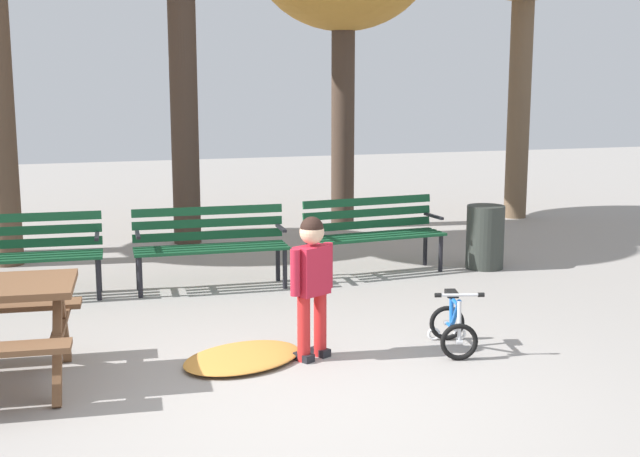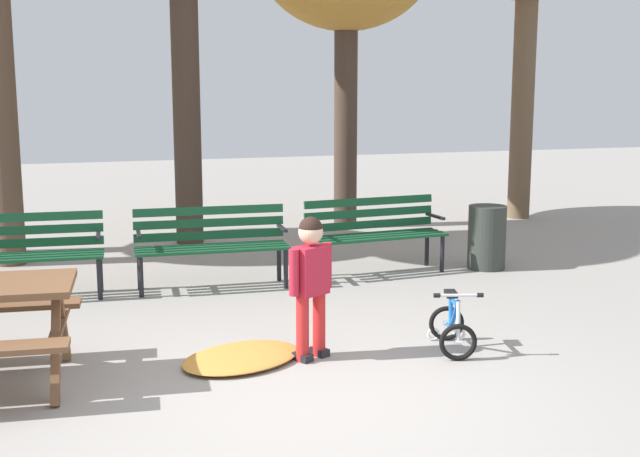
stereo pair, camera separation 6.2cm
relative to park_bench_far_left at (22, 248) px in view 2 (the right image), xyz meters
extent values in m
plane|color=gray|center=(1.91, -3.54, -0.51)|extent=(36.00, 36.00, 0.00)
cube|color=brown|center=(0.32, -2.87, -0.15)|extent=(0.11, 0.57, 0.76)
cube|color=brown|center=(0.37, -2.37, -0.15)|extent=(0.11, 0.57, 0.76)
cube|color=brown|center=(0.34, -2.62, -0.09)|extent=(0.18, 1.10, 0.04)
cube|color=#144728|center=(0.01, 0.09, -0.07)|extent=(1.60, 0.18, 0.03)
cube|color=#144728|center=(0.00, -0.03, -0.07)|extent=(1.60, 0.18, 0.03)
cube|color=#144728|center=(-0.01, -0.15, -0.07)|extent=(1.60, 0.18, 0.03)
cube|color=#144728|center=(-0.02, -0.27, -0.07)|extent=(1.60, 0.18, 0.03)
cube|color=#144728|center=(0.01, 0.13, 0.03)|extent=(1.60, 0.16, 0.09)
cube|color=#144728|center=(0.01, 0.13, 0.16)|extent=(1.60, 0.16, 0.09)
cube|color=#144728|center=(0.01, 0.13, 0.30)|extent=(1.60, 0.16, 0.09)
cylinder|color=black|center=(0.73, -0.31, -0.29)|extent=(0.05, 0.05, 0.44)
cylinder|color=black|center=(0.76, 0.05, -0.29)|extent=(0.05, 0.05, 0.44)
cube|color=black|center=(0.74, -0.13, 0.11)|extent=(0.07, 0.40, 0.03)
cube|color=#144728|center=(1.90, -0.04, -0.07)|extent=(1.60, 0.15, 0.03)
cube|color=#144728|center=(1.90, -0.16, -0.07)|extent=(1.60, 0.15, 0.03)
cube|color=#144728|center=(1.89, -0.28, -0.07)|extent=(1.60, 0.15, 0.03)
cube|color=#144728|center=(1.88, -0.40, -0.07)|extent=(1.60, 0.15, 0.03)
cube|color=#144728|center=(1.91, 0.00, 0.03)|extent=(1.60, 0.13, 0.09)
cube|color=#144728|center=(1.91, 0.00, 0.16)|extent=(1.60, 0.13, 0.09)
cube|color=#144728|center=(1.91, 0.00, 0.30)|extent=(1.60, 0.13, 0.09)
cylinder|color=black|center=(2.63, -0.42, -0.29)|extent=(0.05, 0.05, 0.44)
cylinder|color=black|center=(2.65, -0.06, -0.29)|extent=(0.05, 0.05, 0.44)
cube|color=black|center=(2.64, -0.24, 0.11)|extent=(0.06, 0.40, 0.03)
cylinder|color=black|center=(1.14, -0.34, -0.29)|extent=(0.05, 0.05, 0.44)
cylinder|color=black|center=(1.16, 0.02, -0.29)|extent=(0.05, 0.05, 0.44)
cube|color=black|center=(1.15, -0.16, 0.11)|extent=(0.06, 0.40, 0.03)
cube|color=#144728|center=(3.78, 0.09, -0.07)|extent=(1.60, 0.20, 0.03)
cube|color=#144728|center=(3.79, -0.03, -0.07)|extent=(1.60, 0.20, 0.03)
cube|color=#144728|center=(3.80, -0.15, -0.07)|extent=(1.60, 0.20, 0.03)
cube|color=#144728|center=(3.81, -0.27, -0.07)|extent=(1.60, 0.20, 0.03)
cube|color=#144728|center=(3.78, 0.13, 0.03)|extent=(1.60, 0.17, 0.09)
cube|color=#144728|center=(3.78, 0.13, 0.16)|extent=(1.60, 0.17, 0.09)
cube|color=#144728|center=(3.78, 0.13, 0.30)|extent=(1.60, 0.17, 0.09)
cylinder|color=black|center=(4.55, -0.19, -0.29)|extent=(0.05, 0.05, 0.44)
cylinder|color=black|center=(4.53, 0.17, -0.29)|extent=(0.05, 0.05, 0.44)
cube|color=black|center=(4.54, -0.01, 0.11)|extent=(0.07, 0.40, 0.03)
cylinder|color=black|center=(3.06, -0.31, -0.29)|extent=(0.05, 0.05, 0.44)
cylinder|color=black|center=(3.03, 0.05, -0.29)|extent=(0.05, 0.05, 0.44)
cube|color=black|center=(3.04, -0.13, 0.11)|extent=(0.07, 0.40, 0.03)
cylinder|color=red|center=(2.32, -2.62, -0.25)|extent=(0.10, 0.10, 0.52)
cube|color=black|center=(2.32, -2.62, -0.48)|extent=(0.15, 0.18, 0.06)
cylinder|color=red|center=(2.16, -2.70, -0.25)|extent=(0.10, 0.10, 0.52)
cube|color=black|center=(2.16, -2.70, -0.48)|extent=(0.15, 0.18, 0.06)
cube|color=#B71E33|center=(2.24, -2.66, 0.21)|extent=(0.32, 0.27, 0.39)
sphere|color=#E0B28E|center=(2.24, -2.66, 0.51)|extent=(0.19, 0.19, 0.19)
sphere|color=black|center=(2.24, -2.66, 0.54)|extent=(0.18, 0.18, 0.18)
cylinder|color=#B71E33|center=(2.40, -2.58, 0.22)|extent=(0.08, 0.08, 0.36)
cylinder|color=#B71E33|center=(2.08, -2.74, 0.22)|extent=(0.08, 0.08, 0.36)
torus|color=black|center=(3.33, -3.06, -0.36)|extent=(0.30, 0.12, 0.30)
cylinder|color=silver|center=(3.33, -3.06, -0.36)|extent=(0.06, 0.05, 0.04)
torus|color=black|center=(3.47, -2.56, -0.36)|extent=(0.30, 0.12, 0.30)
cylinder|color=silver|center=(3.47, -2.56, -0.36)|extent=(0.06, 0.05, 0.04)
torus|color=white|center=(3.57, -2.59, -0.46)|extent=(0.11, 0.05, 0.11)
torus|color=white|center=(3.36, -2.53, -0.46)|extent=(0.11, 0.05, 0.11)
cylinder|color=blue|center=(3.38, -2.89, -0.19)|extent=(0.12, 0.30, 0.32)
cylinder|color=blue|center=(3.42, -2.73, -0.21)|extent=(0.06, 0.08, 0.27)
cylinder|color=blue|center=(3.44, -2.66, -0.35)|extent=(0.08, 0.20, 0.05)
cylinder|color=silver|center=(3.33, -3.04, -0.20)|extent=(0.05, 0.08, 0.32)
cylinder|color=blue|center=(3.38, -2.87, -0.09)|extent=(0.12, 0.32, 0.05)
cube|color=black|center=(3.42, -2.71, -0.06)|extent=(0.13, 0.19, 0.04)
cylinder|color=silver|center=(3.34, -3.02, 0.01)|extent=(0.33, 0.12, 0.02)
cylinder|color=black|center=(3.50, -3.07, 0.01)|extent=(0.06, 0.05, 0.04)
cylinder|color=black|center=(3.17, -2.98, 0.01)|extent=(0.06, 0.05, 0.04)
ellipsoid|color=#C68438|center=(1.69, -2.57, -0.48)|extent=(1.22, 1.08, 0.07)
cylinder|color=#2D332D|center=(5.13, -0.18, -0.14)|extent=(0.44, 0.44, 0.74)
cylinder|color=brown|center=(-0.21, 1.73, 1.57)|extent=(0.36, 0.36, 4.16)
cylinder|color=#423328|center=(2.05, 2.43, 1.61)|extent=(0.36, 0.36, 4.23)
cylinder|color=#423328|center=(4.46, 2.98, 1.02)|extent=(0.34, 0.34, 3.07)
cylinder|color=brown|center=(7.40, 2.97, 1.28)|extent=(0.35, 0.35, 3.58)
camera|label=1|loc=(0.36, -8.75, 1.67)|focal=47.05mm
camera|label=2|loc=(0.42, -8.77, 1.67)|focal=47.05mm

